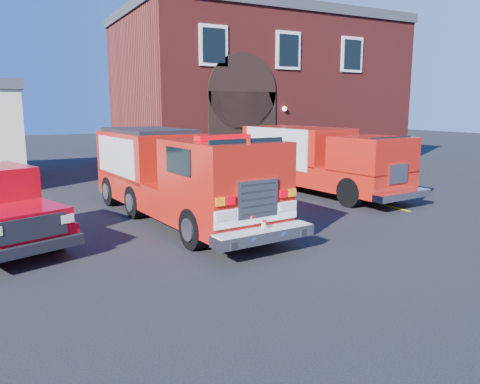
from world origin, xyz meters
TOP-DOWN VIEW (x-y plane):
  - ground at (0.00, 0.00)m, footprint 100.00×100.00m
  - parking_stripe_near at (6.50, 1.00)m, footprint 0.12×3.00m
  - parking_stripe_mid at (6.50, 4.00)m, footprint 0.12×3.00m
  - parking_stripe_far at (6.50, 7.00)m, footprint 0.12×3.00m
  - fire_station at (8.99, 13.98)m, footprint 15.20×10.20m
  - fire_engine at (-0.42, 1.93)m, footprint 3.20×8.71m
  - secondary_truck at (5.97, 3.63)m, footprint 3.18×7.85m

SIDE VIEW (x-z plane):
  - ground at x=0.00m, z-range 0.00..0.00m
  - parking_stripe_near at x=6.50m, z-range 0.00..0.01m
  - parking_stripe_mid at x=6.50m, z-range 0.00..0.01m
  - parking_stripe_far at x=6.50m, z-range 0.00..0.01m
  - secondary_truck at x=5.97m, z-range 0.11..2.59m
  - fire_engine at x=-0.42m, z-range 0.05..2.67m
  - fire_station at x=8.99m, z-range 0.03..8.48m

